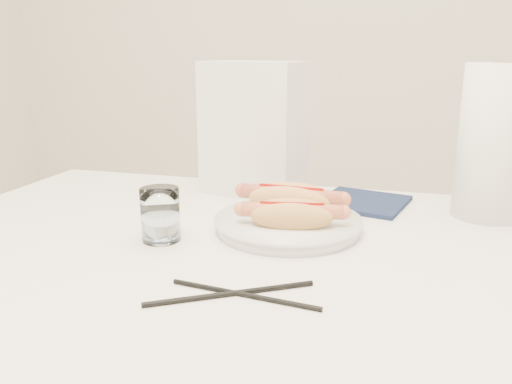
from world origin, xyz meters
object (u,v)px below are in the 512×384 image
(hotdog_right, at_px, (292,215))
(napkin_box, at_px, (254,129))
(water_glass, at_px, (160,215))
(hotdog_left, at_px, (291,199))
(plate, at_px, (288,226))
(paper_towel_roll, at_px, (494,142))
(table, at_px, (253,282))

(hotdog_right, distance_m, napkin_box, 0.31)
(water_glass, bearing_deg, hotdog_left, 38.10)
(plate, relative_size, paper_towel_roll, 0.87)
(hotdog_right, distance_m, water_glass, 0.21)
(hotdog_right, bearing_deg, table, -145.44)
(table, height_order, plate, plate)
(hotdog_left, distance_m, hotdog_right, 0.08)
(plate, bearing_deg, hotdog_left, 95.54)
(plate, xyz_separation_m, water_glass, (-0.19, -0.10, 0.03))
(table, bearing_deg, hotdog_left, 75.99)
(napkin_box, bearing_deg, hotdog_left, -42.52)
(hotdog_left, height_order, water_glass, water_glass)
(table, xyz_separation_m, hotdog_left, (0.03, 0.13, 0.10))
(hotdog_left, relative_size, napkin_box, 0.67)
(water_glass, distance_m, paper_towel_roll, 0.60)
(hotdog_left, height_order, hotdog_right, hotdog_left)
(hotdog_left, bearing_deg, plate, -80.73)
(napkin_box, bearing_deg, plate, -47.52)
(plate, xyz_separation_m, paper_towel_roll, (0.33, 0.18, 0.13))
(table, height_order, paper_towel_roll, paper_towel_roll)
(hotdog_right, bearing_deg, paper_towel_roll, 24.16)
(hotdog_right, bearing_deg, plate, 102.05)
(hotdog_left, height_order, paper_towel_roll, paper_towel_roll)
(plate, xyz_separation_m, hotdog_left, (-0.00, 0.05, 0.03))
(water_glass, bearing_deg, paper_towel_roll, 27.84)
(table, relative_size, water_glass, 13.95)
(hotdog_right, height_order, paper_towel_roll, paper_towel_roll)
(plate, distance_m, paper_towel_roll, 0.40)
(hotdog_left, distance_m, napkin_box, 0.23)
(hotdog_right, bearing_deg, hotdog_left, 93.20)
(table, relative_size, plate, 5.01)
(water_glass, relative_size, paper_towel_roll, 0.31)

